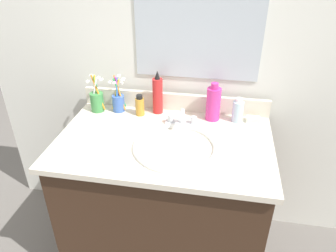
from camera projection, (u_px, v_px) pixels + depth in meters
name	position (u px, v px, depth m)	size (l,w,h in m)	color
ground_plane	(165.00, 250.00, 1.80)	(6.00, 6.00, 0.00)	#66605B
vanity_cabinet	(164.00, 203.00, 1.62)	(0.92, 0.56, 0.72)	#382316
countertop	(164.00, 142.00, 1.43)	(0.96, 0.61, 0.03)	beige
backsplash	(175.00, 102.00, 1.65)	(0.96, 0.02, 0.09)	beige
back_wall	(176.00, 119.00, 1.77)	(2.06, 0.04, 1.30)	silver
mirror_panel	(198.00, 20.00, 1.46)	(0.60, 0.01, 0.56)	#B2BCC6
sink_basin	(175.00, 153.00, 1.38)	(0.37, 0.37, 0.11)	white
faucet	(182.00, 120.00, 1.52)	(0.16, 0.10, 0.08)	silver
bottle_gel_clear	(238.00, 111.00, 1.54)	(0.05, 0.05, 0.12)	silver
bottle_spray_red	(158.00, 95.00, 1.60)	(0.05, 0.05, 0.23)	red
bottle_soap_pink	(213.00, 103.00, 1.54)	(0.07, 0.07, 0.19)	#D8338C
bottle_oil_amber	(140.00, 106.00, 1.60)	(0.04, 0.04, 0.11)	gold
cup_green	(97.00, 101.00, 1.64)	(0.08, 0.07, 0.20)	#3F8C47
cup_blue_plastic	(118.00, 101.00, 1.63)	(0.08, 0.08, 0.19)	#3F66B7
soap_bar	(253.00, 119.00, 1.56)	(0.06, 0.04, 0.02)	white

